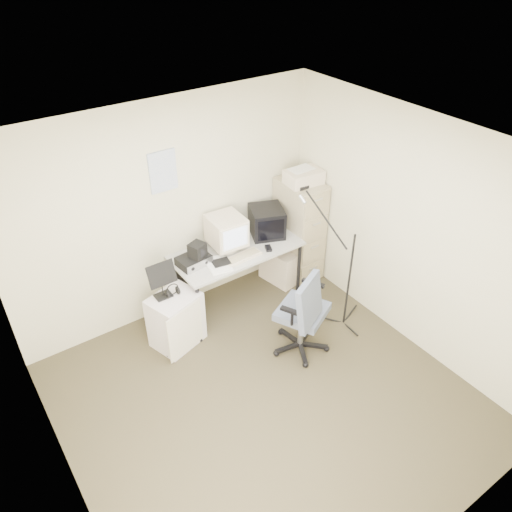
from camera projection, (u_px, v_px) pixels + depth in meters
floor at (266, 400)px, 4.87m from camera, size 3.60×3.60×0.01m
ceiling at (270, 161)px, 3.45m from camera, size 3.60×3.60×0.01m
wall_back at (169, 213)px, 5.37m from camera, size 3.60×0.02×2.50m
wall_front at (448, 460)px, 2.95m from camera, size 3.60×0.02×2.50m
wall_left at (49, 401)px, 3.31m from camera, size 0.02×3.60×2.50m
wall_right at (412, 235)px, 5.01m from camera, size 0.02×3.60×2.50m
wall_calendar at (163, 171)px, 5.07m from camera, size 0.30×0.02×0.44m
filing_cabinet at (299, 229)px, 6.24m from camera, size 0.40×0.60×1.30m
printer at (304, 177)px, 5.81m from camera, size 0.45×0.33×0.16m
desk at (237, 275)px, 5.94m from camera, size 1.50×0.70×0.73m
crt_monitor at (226, 233)px, 5.62m from camera, size 0.40×0.41×0.41m
crt_tv at (267, 221)px, 5.91m from camera, size 0.50×0.51×0.34m
desk_speaker at (245, 233)px, 5.88m from camera, size 0.08×0.08×0.14m
keyboard at (242, 257)px, 5.58m from camera, size 0.46×0.18×0.03m
mouse at (268, 248)px, 5.72m from camera, size 0.10×0.13×0.03m
radio_receiver at (194, 260)px, 5.46m from camera, size 0.37×0.28×0.10m
radio_speaker at (197, 250)px, 5.39m from camera, size 0.20×0.20×0.16m
papers at (218, 265)px, 5.46m from camera, size 0.29×0.36×0.02m
pc_tower at (278, 266)px, 6.32m from camera, size 0.29×0.51×0.45m
office_chair at (302, 310)px, 5.15m from camera, size 0.83×0.83×1.07m
side_cart at (176, 320)px, 5.36m from camera, size 0.60×0.53×0.62m
music_stand at (161, 280)px, 5.07m from camera, size 0.32×0.20×0.43m
headphones at (173, 292)px, 5.18m from camera, size 0.17×0.17×0.03m
mic_stand at (351, 267)px, 5.35m from camera, size 0.02×0.02×1.57m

